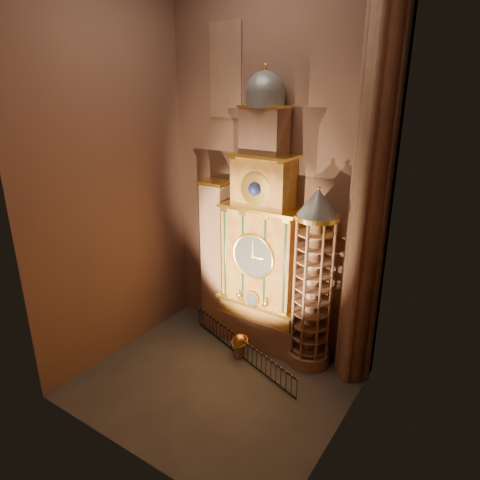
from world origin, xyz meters
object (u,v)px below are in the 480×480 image
Objects in this scene: portrait_tower at (217,257)px; stair_turret at (313,282)px; astronomical_clock at (262,245)px; celestial_globe at (240,343)px; iron_railing at (242,348)px.

stair_turret is at bearing -2.33° from portrait_tower.
celestial_globe is at bearing -95.90° from astronomical_clock.
astronomical_clock is at bearing 175.70° from stair_turret.
stair_turret reaches higher than portrait_tower.
astronomical_clock reaches higher than iron_railing.
iron_railing is at bearing -33.13° from portrait_tower.
astronomical_clock is 6.14m from celestial_globe.
iron_railing is (-0.03, -2.18, -6.00)m from astronomical_clock.
portrait_tower is at bearing 146.09° from celestial_globe.
iron_railing is (0.19, -0.06, -0.24)m from celestial_globe.
portrait_tower is (-3.40, 0.02, -1.53)m from astronomical_clock.
stair_turret is at bearing 28.49° from iron_railing.
celestial_globe is (-3.72, -1.86, -4.35)m from stair_turret.
celestial_globe is at bearing 162.31° from iron_railing.
celestial_globe is at bearing -153.46° from stair_turret.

